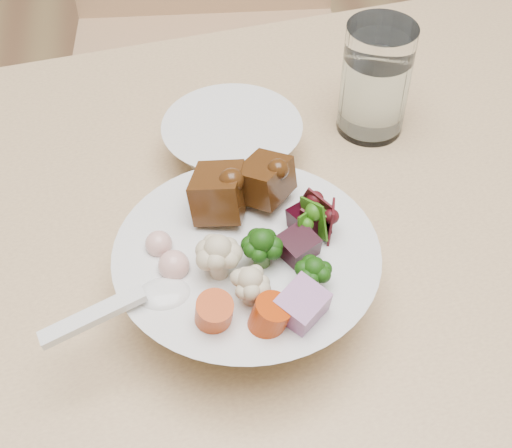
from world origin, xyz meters
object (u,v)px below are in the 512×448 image
object	(u,v)px
chair_far	(206,24)
side_bowl	(232,143)
food_bowl	(249,271)
dining_table	(421,281)
water_glass	(375,84)

from	to	relation	value
chair_far	side_bowl	world-z (taller)	chair_far
chair_far	food_bowl	size ratio (longest dim) A/B	4.51
dining_table	food_bowl	size ratio (longest dim) A/B	7.05
dining_table	side_bowl	distance (m)	0.23
chair_far	food_bowl	world-z (taller)	chair_far
side_bowl	food_bowl	bearing A→B (deg)	-94.04
water_glass	chair_far	bearing A→B (deg)	106.21
side_bowl	water_glass	bearing A→B (deg)	11.14
side_bowl	dining_table	bearing A→B (deg)	-38.59
dining_table	water_glass	xyz separation A→B (m)	(-0.02, 0.17, 0.12)
chair_far	side_bowl	bearing A→B (deg)	-87.66
food_bowl	side_bowl	size ratio (longest dim) A/B	1.53
dining_table	chair_far	size ratio (longest dim) A/B	1.56
water_glass	side_bowl	xyz separation A→B (m)	(-0.15, -0.03, -0.03)
food_bowl	side_bowl	bearing A→B (deg)	85.96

